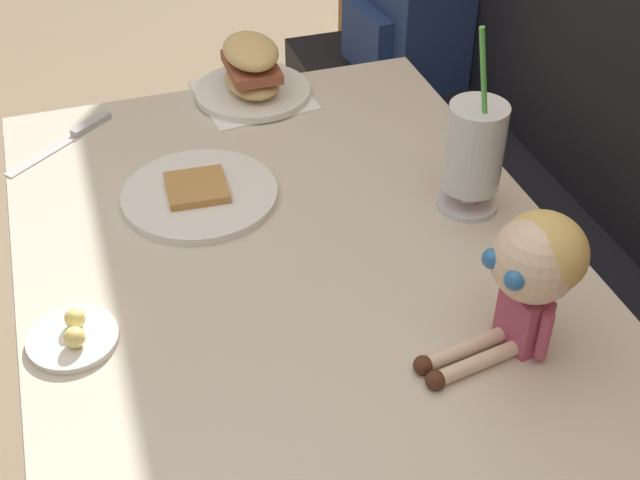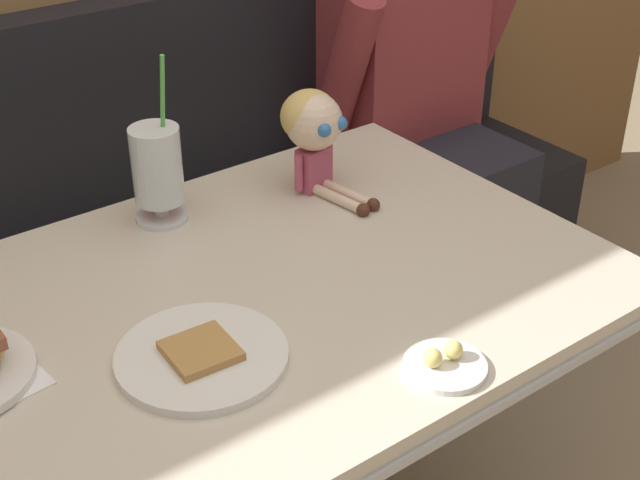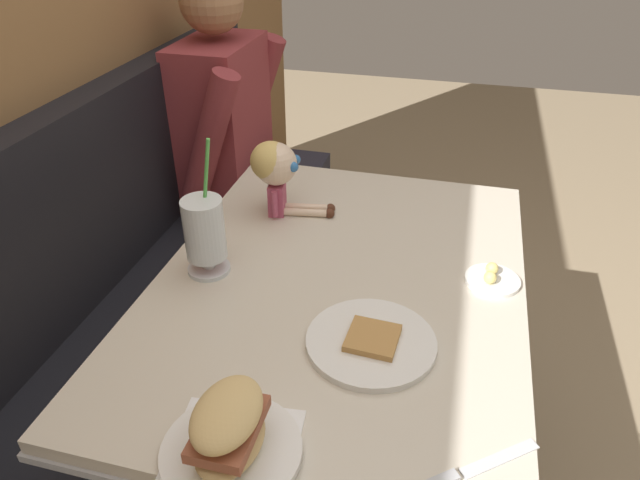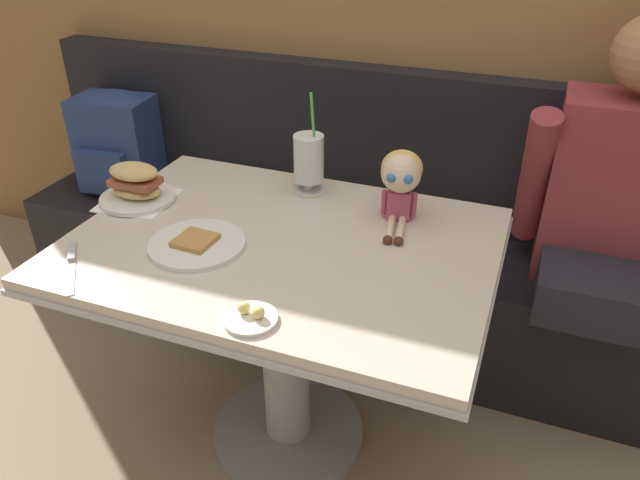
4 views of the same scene
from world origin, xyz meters
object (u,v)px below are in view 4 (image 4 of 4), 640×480
object	(u,v)px
butter_knife	(72,259)
backpack	(116,140)
butter_saucer	(251,317)
milkshake_glass	(309,161)
sandwich_plate	(136,186)
diner_patron	(614,197)
toast_plate	(197,244)
seated_doll	(401,176)

from	to	relation	value
butter_knife	backpack	bearing A→B (deg)	122.04
butter_saucer	milkshake_glass	bearing A→B (deg)	100.40
sandwich_plate	diner_patron	distance (m)	1.41
milkshake_glass	butter_knife	world-z (taller)	milkshake_glass
toast_plate	sandwich_plate	size ratio (longest dim) A/B	1.14
seated_doll	backpack	bearing A→B (deg)	163.28
toast_plate	seated_doll	world-z (taller)	seated_doll
milkshake_glass	diner_patron	bearing A→B (deg)	18.33
sandwich_plate	butter_saucer	bearing A→B (deg)	-34.52
sandwich_plate	butter_saucer	size ratio (longest dim) A/B	1.83
butter_saucer	seated_doll	distance (m)	0.60
seated_doll	diner_patron	world-z (taller)	diner_patron
diner_patron	butter_knife	bearing A→B (deg)	-146.12
butter_knife	diner_patron	bearing A→B (deg)	33.88
toast_plate	seated_doll	distance (m)	0.57
milkshake_glass	diner_patron	distance (m)	0.91
butter_knife	seated_doll	bearing A→B (deg)	35.44
toast_plate	milkshake_glass	world-z (taller)	milkshake_glass
butter_saucer	diner_patron	size ratio (longest dim) A/B	0.15
seated_doll	diner_patron	xyz separation A→B (m)	(0.57, 0.35, -0.13)
sandwich_plate	seated_doll	bearing A→B (deg)	12.67
milkshake_glass	sandwich_plate	size ratio (longest dim) A/B	1.43
milkshake_glass	diner_patron	world-z (taller)	diner_patron
backpack	diner_patron	distance (m)	1.82
toast_plate	diner_patron	xyz separation A→B (m)	(1.01, 0.69, -0.01)
milkshake_glass	backpack	size ratio (longest dim) A/B	0.78
seated_doll	milkshake_glass	bearing A→B (deg)	167.10
toast_plate	diner_patron	distance (m)	1.22
sandwich_plate	diner_patron	xyz separation A→B (m)	(1.31, 0.52, -0.04)
butter_knife	sandwich_plate	bearing A→B (deg)	96.92
milkshake_glass	backpack	bearing A→B (deg)	162.13
seated_doll	toast_plate	bearing A→B (deg)	-143.30
milkshake_glass	butter_knife	xyz separation A→B (m)	(-0.41, -0.57, -0.09)
milkshake_glass	seated_doll	size ratio (longest dim) A/B	1.40
toast_plate	butter_saucer	distance (m)	0.35
sandwich_plate	butter_knife	bearing A→B (deg)	-83.08
milkshake_glass	toast_plate	bearing A→B (deg)	-110.72
seated_doll	backpack	size ratio (longest dim) A/B	0.56
milkshake_glass	sandwich_plate	xyz separation A→B (m)	(-0.45, -0.23, -0.05)
toast_plate	diner_patron	world-z (taller)	diner_patron
butter_knife	butter_saucer	bearing A→B (deg)	-5.91
toast_plate	diner_patron	bearing A→B (deg)	34.06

